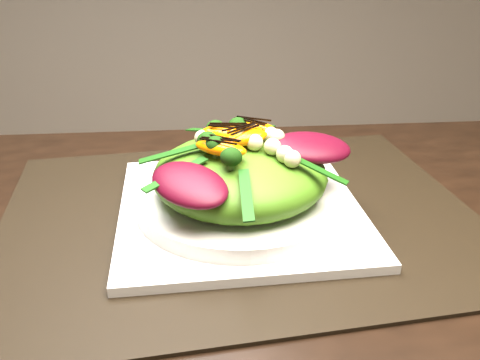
{
  "coord_description": "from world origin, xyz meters",
  "views": [
    {
      "loc": [
        -0.04,
        -0.39,
        1.06
      ],
      "look_at": [
        0.0,
        0.14,
        0.8
      ],
      "focal_mm": 38.0,
      "sensor_mm": 36.0,
      "label": 1
    }
  ],
  "objects": [
    {
      "name": "broccoli_floret",
      "position": [
        -0.07,
        0.19,
        0.84
      ],
      "size": [
        0.03,
        0.03,
        0.03
      ],
      "primitive_type": "sphere",
      "rotation": [
        0.0,
        0.0,
        -0.07
      ],
      "color": "black",
      "rests_on": "lettuce_mound"
    },
    {
      "name": "lettuce_mound",
      "position": [
        0.0,
        0.14,
        0.81
      ],
      "size": [
        0.24,
        0.24,
        0.07
      ],
      "primitive_type": "ellipsoid",
      "rotation": [
        0.0,
        0.0,
        0.22
      ],
      "color": "#487616",
      "rests_on": "salad_bowl"
    },
    {
      "name": "dining_table",
      "position": [
        0.0,
        0.0,
        0.73
      ],
      "size": [
        1.6,
        0.9,
        0.75
      ],
      "primitive_type": "cube",
      "color": "black",
      "rests_on": "floor"
    },
    {
      "name": "orange_segment",
      "position": [
        -0.02,
        0.17,
        0.85
      ],
      "size": [
        0.06,
        0.03,
        0.02
      ],
      "primitive_type": "ellipsoid",
      "rotation": [
        0.0,
        0.0,
        0.14
      ],
      "color": "orange",
      "rests_on": "lettuce_mound"
    },
    {
      "name": "salad_bowl",
      "position": [
        0.0,
        0.14,
        0.77
      ],
      "size": [
        0.3,
        0.3,
        0.02
      ],
      "primitive_type": "cylinder",
      "rotation": [
        0.0,
        0.0,
        -0.22
      ],
      "color": "silver",
      "rests_on": "plate_base"
    },
    {
      "name": "plate_base",
      "position": [
        0.0,
        0.14,
        0.76
      ],
      "size": [
        0.3,
        0.3,
        0.01
      ],
      "primitive_type": "cube",
      "rotation": [
        0.0,
        0.0,
        0.05
      ],
      "color": "silver",
      "rests_on": "placemat"
    },
    {
      "name": "macadamia_nut",
      "position": [
        0.04,
        0.1,
        0.85
      ],
      "size": [
        0.02,
        0.02,
        0.02
      ],
      "primitive_type": "sphere",
      "rotation": [
        0.0,
        0.0,
        0.3
      ],
      "color": "#FBE7B1",
      "rests_on": "lettuce_mound"
    },
    {
      "name": "balsamic_drizzle",
      "position": [
        -0.02,
        0.17,
        0.86
      ],
      "size": [
        0.05,
        0.01,
        0.0
      ],
      "primitive_type": "cube",
      "rotation": [
        0.0,
        0.0,
        0.14
      ],
      "color": "black",
      "rests_on": "orange_segment"
    },
    {
      "name": "radicchio_leaf",
      "position": [
        0.09,
        0.14,
        0.84
      ],
      "size": [
        0.1,
        0.07,
        0.02
      ],
      "primitive_type": "ellipsoid",
      "rotation": [
        0.0,
        0.0,
        0.07
      ],
      "color": "#3D0613",
      "rests_on": "lettuce_mound"
    },
    {
      "name": "placemat",
      "position": [
        0.0,
        0.14,
        0.75
      ],
      "size": [
        0.61,
        0.49,
        0.0
      ],
      "primitive_type": "cube",
      "rotation": [
        0.0,
        0.0,
        0.1
      ],
      "color": "black",
      "rests_on": "dining_table"
    }
  ]
}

